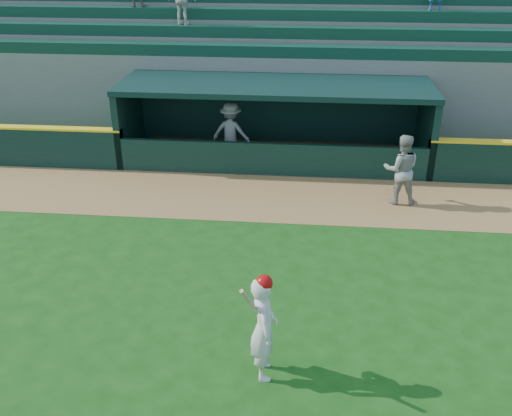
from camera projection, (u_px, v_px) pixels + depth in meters
The scene contains 7 objects.
ground at pixel (248, 303), 11.23m from camera, with size 120.00×120.00×0.00m, color #154411.
warning_track at pixel (267, 197), 15.60m from camera, with size 40.00×3.00×0.01m, color olive.
dugout_player_front at pixel (401, 170), 14.91m from camera, with size 0.93×0.72×1.91m, color gray.
dugout_player_inside at pixel (231, 132), 17.72m from camera, with size 1.20×0.69×1.86m, color #9C9C97.
dugout at pixel (275, 116), 17.78m from camera, with size 9.40×2.80×2.46m.
stands at pixel (284, 53), 21.39m from camera, with size 34.50×6.25×7.56m.
batter_at_plate at pixel (264, 326), 9.05m from camera, with size 0.61×0.82×1.92m.
Camera 1 is at (1.02, -9.19, 6.65)m, focal length 40.00 mm.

